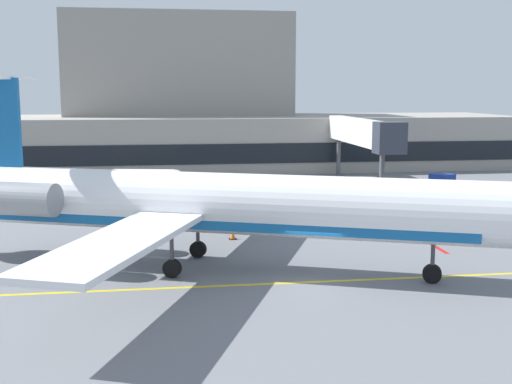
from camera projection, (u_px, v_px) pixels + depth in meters
ground at (311, 283)px, 31.45m from camera, size 120.00×120.00×0.11m
terminal_building at (202, 115)px, 78.29m from camera, size 70.19×17.37×18.02m
jet_bridge_west at (363, 133)px, 61.85m from camera, size 2.40×18.20×6.48m
regional_jet at (201, 203)px, 33.48m from camera, size 33.54×26.13×9.86m
baggage_tug at (321, 201)px, 48.14m from camera, size 2.99×3.67×2.42m
pushback_tractor at (169, 199)px, 49.95m from camera, size 1.93×4.27×1.85m
belt_loader at (447, 185)px, 57.35m from camera, size 4.42×3.57×1.93m
fuel_tank at (145, 180)px, 57.53m from camera, size 7.12×2.92×2.25m
safety_cone_alpha at (233, 235)px, 40.49m from camera, size 0.47×0.47×0.55m
safety_cone_bravo at (99, 248)px, 37.20m from camera, size 0.47×0.47×0.55m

